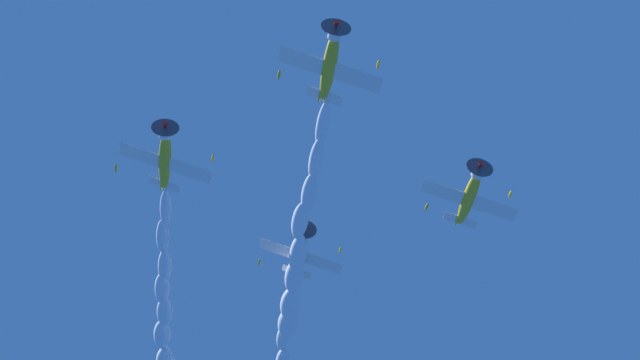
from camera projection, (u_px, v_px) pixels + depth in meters
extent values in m
ellipsoid|color=gold|center=(329.00, 66.00, 67.62)|extent=(4.87, 6.88, 1.68)
cylinder|color=white|center=(335.00, 33.00, 65.41)|extent=(1.75, 1.54, 1.48)
cone|color=red|center=(336.00, 25.00, 64.94)|extent=(0.98, 0.99, 0.71)
cylinder|color=#3F3F47|center=(336.00, 27.00, 65.05)|extent=(2.79, 1.57, 3.17)
cube|color=white|center=(330.00, 70.00, 67.65)|extent=(8.13, 5.72, 3.25)
ellipsoid|color=gold|center=(378.00, 65.00, 69.14)|extent=(0.78, 1.00, 0.37)
ellipsoid|color=gold|center=(279.00, 75.00, 66.16)|extent=(0.78, 1.00, 0.37)
cube|color=white|center=(324.00, 96.00, 69.77)|extent=(3.14, 2.42, 1.23)
cube|color=gold|center=(322.00, 93.00, 70.17)|extent=(1.07, 1.25, 1.21)
ellipsoid|color=#1E232D|center=(328.00, 60.00, 67.70)|extent=(1.64, 1.86, 0.97)
ellipsoid|color=gold|center=(469.00, 197.00, 76.13)|extent=(4.86, 6.87, 1.68)
cylinder|color=white|center=(478.00, 172.00, 73.93)|extent=(1.74, 1.53, 1.47)
cone|color=red|center=(480.00, 166.00, 73.45)|extent=(0.97, 0.98, 0.71)
cylinder|color=#3F3F47|center=(480.00, 167.00, 73.56)|extent=(2.76, 1.55, 3.14)
cube|color=white|center=(469.00, 200.00, 76.16)|extent=(8.18, 5.75, 3.07)
ellipsoid|color=gold|center=(510.00, 194.00, 77.59)|extent=(0.77, 1.00, 0.37)
ellipsoid|color=gold|center=(427.00, 207.00, 74.73)|extent=(0.77, 1.00, 0.37)
cube|color=white|center=(460.00, 220.00, 78.27)|extent=(3.16, 2.43, 1.16)
cube|color=gold|center=(458.00, 217.00, 78.68)|extent=(1.05, 1.24, 1.22)
ellipsoid|color=#1E232D|center=(468.00, 192.00, 76.21)|extent=(1.63, 1.85, 0.96)
ellipsoid|color=gold|center=(165.00, 160.00, 74.78)|extent=(4.82, 6.86, 1.80)
cylinder|color=white|center=(165.00, 132.00, 72.63)|extent=(1.73, 1.51, 1.47)
cone|color=red|center=(165.00, 126.00, 72.16)|extent=(0.97, 0.97, 0.71)
cylinder|color=#3F3F47|center=(165.00, 127.00, 72.27)|extent=(2.76, 1.49, 3.11)
cube|color=white|center=(165.00, 163.00, 74.80)|extent=(8.22, 5.77, 2.94)
ellipsoid|color=gold|center=(213.00, 158.00, 76.20)|extent=(0.77, 0.99, 0.38)
ellipsoid|color=gold|center=(116.00, 168.00, 73.41)|extent=(0.77, 0.99, 0.38)
cube|color=white|center=(165.00, 185.00, 76.89)|extent=(3.17, 2.44, 1.13)
cube|color=gold|center=(164.00, 182.00, 77.30)|extent=(1.04, 1.21, 1.24)
ellipsoid|color=#1E232D|center=(164.00, 154.00, 74.88)|extent=(1.62, 1.84, 0.98)
ellipsoid|color=gold|center=(300.00, 253.00, 84.94)|extent=(4.89, 6.86, 1.44)
cylinder|color=white|center=(304.00, 233.00, 82.65)|extent=(1.71, 1.55, 1.42)
cone|color=red|center=(305.00, 228.00, 82.16)|extent=(0.96, 0.99, 0.68)
cylinder|color=#3F3F47|center=(305.00, 229.00, 82.28)|extent=(2.69, 1.60, 3.11)
cube|color=white|center=(300.00, 256.00, 84.97)|extent=(8.24, 5.78, 2.84)
ellipsoid|color=gold|center=(340.00, 250.00, 86.31)|extent=(0.78, 1.00, 0.33)
ellipsoid|color=gold|center=(259.00, 262.00, 83.63)|extent=(0.78, 1.00, 0.33)
cube|color=white|center=(297.00, 272.00, 87.15)|extent=(3.18, 2.44, 1.07)
cube|color=gold|center=(295.00, 268.00, 87.56)|extent=(1.02, 1.25, 1.18)
ellipsoid|color=#1E232D|center=(299.00, 248.00, 85.00)|extent=(1.63, 1.86, 0.90)
ellipsoid|color=white|center=(323.00, 124.00, 71.75)|extent=(3.76, 5.26, 1.36)
ellipsoid|color=white|center=(316.00, 160.00, 74.53)|extent=(3.91, 5.35, 1.53)
ellipsoid|color=white|center=(309.00, 193.00, 77.40)|extent=(4.06, 5.44, 1.70)
ellipsoid|color=white|center=(300.00, 221.00, 79.89)|extent=(4.21, 5.54, 1.87)
ellipsoid|color=white|center=(298.00, 252.00, 83.15)|extent=(4.35, 5.63, 2.04)
ellipsoid|color=white|center=(294.00, 276.00, 85.43)|extent=(4.50, 5.72, 2.20)
ellipsoid|color=white|center=(290.00, 304.00, 88.66)|extent=(4.65, 5.82, 2.37)
ellipsoid|color=white|center=(288.00, 323.00, 91.21)|extent=(4.80, 5.91, 2.54)
ellipsoid|color=white|center=(166.00, 209.00, 78.95)|extent=(3.76, 5.26, 1.36)
ellipsoid|color=white|center=(163.00, 237.00, 81.92)|extent=(3.91, 5.35, 1.53)
ellipsoid|color=white|center=(165.00, 266.00, 84.70)|extent=(4.06, 5.44, 1.70)
ellipsoid|color=white|center=(162.00, 289.00, 87.10)|extent=(4.21, 5.54, 1.87)
ellipsoid|color=white|center=(165.00, 311.00, 89.92)|extent=(4.35, 5.63, 2.04)
ellipsoid|color=white|center=(162.00, 334.00, 92.96)|extent=(4.50, 5.72, 2.20)
ellipsoid|color=white|center=(293.00, 289.00, 89.02)|extent=(3.76, 5.26, 1.36)
ellipsoid|color=white|center=(290.00, 316.00, 91.84)|extent=(3.91, 5.35, 1.53)
ellipsoid|color=white|center=(283.00, 336.00, 94.58)|extent=(4.06, 5.44, 1.70)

